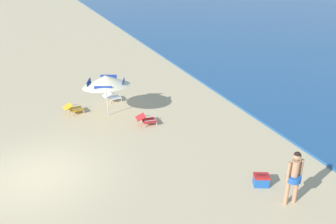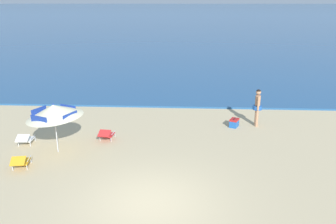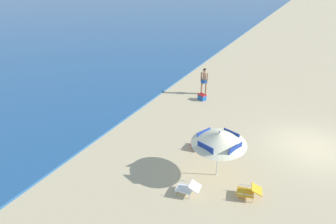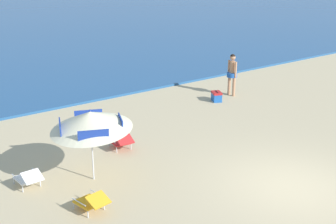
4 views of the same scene
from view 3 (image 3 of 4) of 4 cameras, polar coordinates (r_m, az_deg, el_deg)
ground_plane at (r=16.00m, az=25.58°, el=-6.04°), size 800.00×800.00×0.00m
beach_umbrella_striped_main at (r=11.91m, az=9.59°, el=-4.87°), size 2.75×2.72×2.06m
lounge_chair_under_umbrella at (r=11.59m, az=3.82°, el=-14.04°), size 0.62×0.92×0.52m
lounge_chair_beside_umbrella at (r=11.79m, az=15.03°, el=-14.21°), size 0.69×0.96×0.51m
lounge_chair_facing_sea at (r=14.34m, az=6.11°, el=-5.84°), size 0.63×0.93×0.51m
person_standing_near_shore at (r=20.61m, az=6.83°, el=6.13°), size 0.44×0.53×1.80m
cooler_box at (r=19.84m, az=6.41°, el=2.83°), size 0.53×0.60×0.43m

